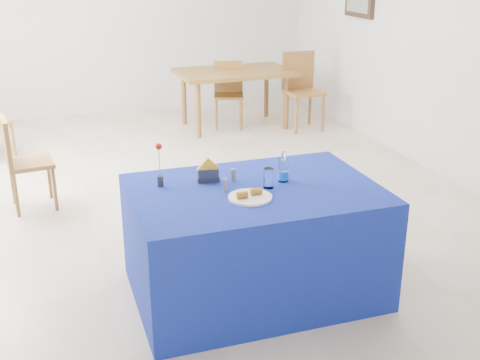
# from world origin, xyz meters

# --- Properties ---
(floor) EXTENTS (7.00, 7.00, 0.00)m
(floor) POSITION_xyz_m (0.00, 0.00, 0.00)
(floor) COLOR beige
(floor) RESTS_ON ground
(room_shell) EXTENTS (7.00, 7.00, 7.00)m
(room_shell) POSITION_xyz_m (0.00, 0.00, 1.75)
(room_shell) COLOR silver
(room_shell) RESTS_ON ground
(plate) EXTENTS (0.27, 0.27, 0.01)m
(plate) POSITION_xyz_m (-0.24, -2.02, 0.77)
(plate) COLOR white
(plate) RESTS_ON blue_table
(drinking_glass) EXTENTS (0.07, 0.07, 0.13)m
(drinking_glass) POSITION_xyz_m (-0.07, -1.88, 0.82)
(drinking_glass) COLOR white
(drinking_glass) RESTS_ON blue_table
(salt_shaker) EXTENTS (0.03, 0.03, 0.08)m
(salt_shaker) POSITION_xyz_m (-0.35, -1.85, 0.80)
(salt_shaker) COLOR slate
(salt_shaker) RESTS_ON blue_table
(pepper_shaker) EXTENTS (0.03, 0.03, 0.08)m
(pepper_shaker) POSITION_xyz_m (-0.24, -1.70, 0.80)
(pepper_shaker) COLOR slate
(pepper_shaker) RESTS_ON blue_table
(blue_table) EXTENTS (1.60, 1.10, 0.76)m
(blue_table) POSITION_xyz_m (-0.15, -1.87, 0.38)
(blue_table) COLOR navy
(blue_table) RESTS_ON floor
(water_bottle) EXTENTS (0.07, 0.07, 0.21)m
(water_bottle) POSITION_xyz_m (0.07, -1.80, 0.83)
(water_bottle) COLOR silver
(water_bottle) RESTS_ON blue_table
(napkin_holder) EXTENTS (0.16, 0.08, 0.17)m
(napkin_holder) POSITION_xyz_m (-0.40, -1.66, 0.81)
(napkin_holder) COLOR #323337
(napkin_holder) RESTS_ON blue_table
(rose_vase) EXTENTS (0.04, 0.04, 0.29)m
(rose_vase) POSITION_xyz_m (-0.72, -1.64, 0.89)
(rose_vase) COLOR #26252A
(rose_vase) RESTS_ON blue_table
(oak_table) EXTENTS (1.50, 0.99, 0.76)m
(oak_table) POSITION_xyz_m (1.03, 2.20, 0.68)
(oak_table) COLOR olive
(oak_table) RESTS_ON floor
(chair_bg_left) EXTENTS (0.48, 0.48, 0.86)m
(chair_bg_left) POSITION_xyz_m (0.97, 2.28, 0.49)
(chair_bg_left) COLOR brown
(chair_bg_left) RESTS_ON floor
(chair_bg_right) EXTENTS (0.46, 0.46, 0.99)m
(chair_bg_right) POSITION_xyz_m (1.85, 1.88, 0.57)
(chair_bg_right) COLOR brown
(chair_bg_right) RESTS_ON floor
(chair_win_a) EXTENTS (0.42, 0.42, 0.86)m
(chair_win_a) POSITION_xyz_m (-1.64, 0.14, 0.50)
(chair_win_a) COLOR brown
(chair_win_a) RESTS_ON floor
(banana_pieces) EXTENTS (0.17, 0.07, 0.04)m
(banana_pieces) POSITION_xyz_m (-0.24, -2.02, 0.80)
(banana_pieces) COLOR gold
(banana_pieces) RESTS_ON plate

